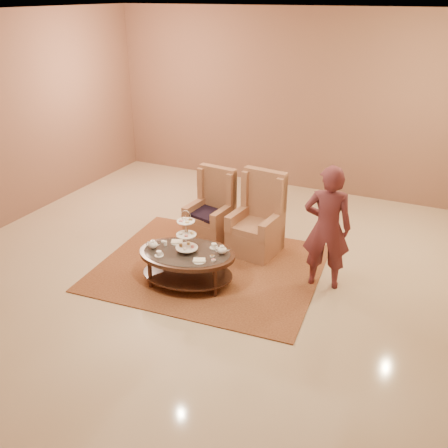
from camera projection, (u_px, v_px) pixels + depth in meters
The scene contains 8 objects.
ground at pixel (210, 274), 7.26m from camera, with size 8.00×8.00×0.00m, color beige.
ceiling at pixel (210, 274), 7.26m from camera, with size 8.00×8.00×0.02m, color white.
wall_back at pixel (300, 102), 9.80m from camera, with size 8.00×0.04×3.50m, color #8A604B.
rug at pixel (210, 267), 7.43m from camera, with size 3.37×2.88×0.02m.
tea_table at pixel (187, 258), 6.87m from camera, with size 1.49×1.16×1.12m.
armchair_left at pixel (212, 216), 8.16m from camera, with size 0.70×0.72×1.19m.
armchair_right at pixel (258, 226), 7.75m from camera, with size 0.77×0.79×1.29m.
person at pixel (327, 228), 6.65m from camera, with size 0.71×0.54×1.76m.
Camera 1 is at (2.83, -5.59, 3.75)m, focal length 40.00 mm.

